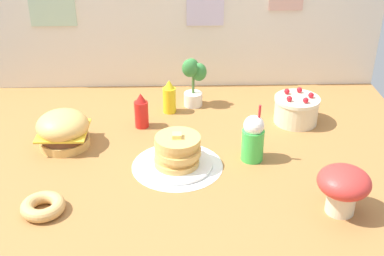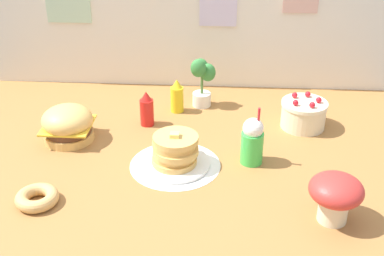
{
  "view_description": "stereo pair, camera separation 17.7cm",
  "coord_description": "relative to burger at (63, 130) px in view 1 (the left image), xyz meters",
  "views": [
    {
      "loc": [
        0.03,
        -1.8,
        1.17
      ],
      "look_at": [
        0.09,
        0.11,
        0.13
      ],
      "focal_mm": 46.63,
      "sensor_mm": 36.0,
      "label": 1
    },
    {
      "loc": [
        0.21,
        -1.79,
        1.17
      ],
      "look_at": [
        0.09,
        0.11,
        0.13
      ],
      "focal_mm": 46.63,
      "sensor_mm": 36.0,
      "label": 2
    }
  ],
  "objects": [
    {
      "name": "mushroom_stool",
      "position": [
        1.12,
        -0.52,
        0.03
      ],
      "size": [
        0.2,
        0.2,
        0.19
      ],
      "color": "beige",
      "rests_on": "ground_plane"
    },
    {
      "name": "doily_mat",
      "position": [
        0.52,
        -0.19,
        -0.08
      ],
      "size": [
        0.39,
        0.39,
        0.0
      ],
      "primitive_type": "cylinder",
      "color": "white",
      "rests_on": "ground_plane"
    },
    {
      "name": "potted_plant",
      "position": [
        0.6,
        0.41,
        0.06
      ],
      "size": [
        0.13,
        0.11,
        0.27
      ],
      "color": "white",
      "rests_on": "ground_plane"
    },
    {
      "name": "ketchup_bottle",
      "position": [
        0.34,
        0.17,
        0.0
      ],
      "size": [
        0.07,
        0.07,
        0.18
      ],
      "color": "red",
      "rests_on": "ground_plane"
    },
    {
      "name": "ground_plane",
      "position": [
        0.49,
        -0.2,
        -0.09
      ],
      "size": [
        2.32,
        1.77,
        0.02
      ],
      "primitive_type": "cube",
      "color": "#9E6B38"
    },
    {
      "name": "burger",
      "position": [
        0.0,
        0.0,
        0.0
      ],
      "size": [
        0.24,
        0.24,
        0.17
      ],
      "color": "#DBA859",
      "rests_on": "ground_plane"
    },
    {
      "name": "mustard_bottle",
      "position": [
        0.48,
        0.33,
        0.0
      ],
      "size": [
        0.07,
        0.07,
        0.18
      ],
      "color": "yellow",
      "rests_on": "ground_plane"
    },
    {
      "name": "cream_soda_cup",
      "position": [
        0.84,
        -0.14,
        0.02
      ],
      "size": [
        0.1,
        0.1,
        0.27
      ],
      "color": "green",
      "rests_on": "ground_plane"
    },
    {
      "name": "pancake_stack",
      "position": [
        0.52,
        -0.19,
        -0.02
      ],
      "size": [
        0.3,
        0.3,
        0.16
      ],
      "color": "white",
      "rests_on": "doily_mat"
    },
    {
      "name": "back_wall",
      "position": [
        0.49,
        0.68,
        0.39
      ],
      "size": [
        2.32,
        0.04,
        0.95
      ],
      "color": "silver",
      "rests_on": "ground_plane"
    },
    {
      "name": "donut_pink_glaze",
      "position": [
        0.02,
        -0.49,
        -0.05
      ],
      "size": [
        0.17,
        0.17,
        0.05
      ],
      "color": "tan",
      "rests_on": "ground_plane"
    },
    {
      "name": "layer_cake",
      "position": [
        1.11,
        0.2,
        -0.01
      ],
      "size": [
        0.22,
        0.22,
        0.16
      ],
      "color": "beige",
      "rests_on": "ground_plane"
    }
  ]
}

